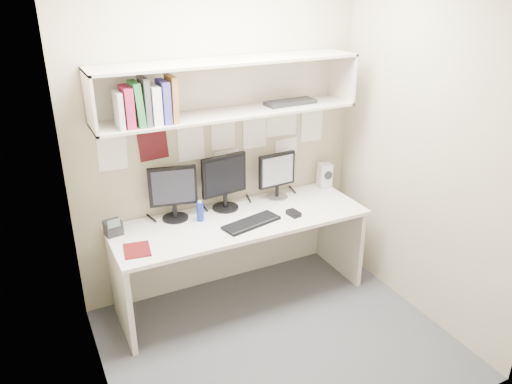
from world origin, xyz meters
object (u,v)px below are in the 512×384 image
monitor_left (173,191)px  speaker (325,175)px  desk (240,258)px  keyboard (251,223)px  desk_phone (113,228)px  maroon_notebook (137,250)px  monitor_right (277,173)px  monitor_center (224,180)px

monitor_left → speaker: 1.40m
desk → keyboard: bearing=-75.8°
desk → desk_phone: 1.04m
monitor_left → keyboard: 0.65m
keyboard → maroon_notebook: (-0.88, -0.01, -0.01)m
monitor_right → speaker: bearing=-2.3°
maroon_notebook → keyboard: bearing=9.4°
monitor_right → maroon_notebook: size_ratio=1.83×
monitor_center → maroon_notebook: bearing=-162.9°
monitor_right → speaker: size_ratio=1.82×
desk → maroon_notebook: 0.93m
maroon_notebook → speaker: bearing=20.8°
desk → monitor_right: 0.77m
monitor_left → maroon_notebook: size_ratio=1.99×
monitor_center → desk_phone: monitor_center is taller
desk → desk_phone: size_ratio=13.68×
monitor_left → monitor_center: 0.42m
speaker → maroon_notebook: size_ratio=1.00×
monitor_right → keyboard: bearing=-143.4°
monitor_center → maroon_notebook: 0.92m
desk → monitor_right: (0.45, 0.22, 0.58)m
desk → maroon_notebook: bearing=-170.3°
maroon_notebook → desk_phone: desk_phone is taller
monitor_center → speaker: (0.97, 0.02, -0.14)m
desk → desk_phone: (-0.94, 0.16, 0.42)m
monitor_left → maroon_notebook: bearing=-125.3°
desk → maroon_notebook: maroon_notebook is taller
keyboard → monitor_left: bearing=131.1°
desk → speaker: size_ratio=9.27×
speaker → maroon_notebook: speaker is taller
speaker → maroon_notebook: bearing=-158.7°
monitor_right → desk_phone: size_ratio=2.68×
monitor_left → desk_phone: bearing=-161.5°
desk → monitor_center: size_ratio=4.43×
keyboard → monitor_center: bearing=87.6°
desk → speaker: 1.08m
monitor_left → keyboard: monitor_left is taller
desk → monitor_center: bearing=98.4°
monitor_center → keyboard: bearing=-86.4°
maroon_notebook → monitor_right: bearing=24.6°
monitor_center → monitor_right: (0.48, 0.00, -0.03)m
speaker → maroon_notebook: (-1.79, -0.38, -0.10)m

